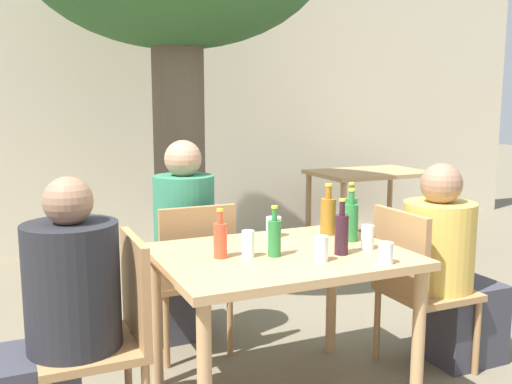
# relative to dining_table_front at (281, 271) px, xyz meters

# --- Properties ---
(cafe_building_wall) EXTENTS (10.00, 0.08, 2.80)m
(cafe_building_wall) POSITION_rel_dining_table_front_xyz_m (0.00, 3.43, 0.73)
(cafe_building_wall) COLOR beige
(cafe_building_wall) RESTS_ON ground_plane
(dining_table_front) EXTENTS (1.17, 0.89, 0.76)m
(dining_table_front) POSITION_rel_dining_table_front_xyz_m (0.00, 0.00, 0.00)
(dining_table_front) COLOR tan
(dining_table_front) RESTS_ON ground_plane
(dining_table_back) EXTENTS (1.19, 0.80, 0.76)m
(dining_table_back) POSITION_rel_dining_table_front_xyz_m (2.30, 2.55, -0.01)
(dining_table_back) COLOR tan
(dining_table_back) RESTS_ON ground_plane
(patio_chair_0) EXTENTS (0.44, 0.44, 0.91)m
(patio_chair_0) POSITION_rel_dining_table_front_xyz_m (-0.82, 0.00, -0.15)
(patio_chair_0) COLOR #A87A4C
(patio_chair_0) RESTS_ON ground_plane
(patio_chair_1) EXTENTS (0.44, 0.44, 0.91)m
(patio_chair_1) POSITION_rel_dining_table_front_xyz_m (0.82, 0.00, -0.15)
(patio_chair_1) COLOR #A87A4C
(patio_chair_1) RESTS_ON ground_plane
(patio_chair_2) EXTENTS (0.44, 0.44, 0.91)m
(patio_chair_2) POSITION_rel_dining_table_front_xyz_m (-0.23, 0.68, -0.15)
(patio_chair_2) COLOR #A87A4C
(patio_chair_2) RESTS_ON ground_plane
(person_seated_0) EXTENTS (0.59, 0.39, 1.18)m
(person_seated_0) POSITION_rel_dining_table_front_xyz_m (-1.05, -0.00, -0.13)
(person_seated_0) COLOR #383842
(person_seated_0) RESTS_ON ground_plane
(person_seated_1) EXTENTS (0.60, 0.39, 1.15)m
(person_seated_1) POSITION_rel_dining_table_front_xyz_m (1.05, -0.00, -0.15)
(person_seated_1) COLOR #383842
(person_seated_1) RESTS_ON ground_plane
(person_seated_2) EXTENTS (0.36, 0.58, 1.26)m
(person_seated_2) POSITION_rel_dining_table_front_xyz_m (-0.23, 0.91, -0.10)
(person_seated_2) COLOR #383842
(person_seated_2) RESTS_ON ground_plane
(wine_bottle_0) EXTENTS (0.07, 0.07, 0.27)m
(wine_bottle_0) POSITION_rel_dining_table_front_xyz_m (0.24, -0.15, 0.20)
(wine_bottle_0) COLOR #331923
(wine_bottle_0) RESTS_ON dining_table_front
(green_bottle_1) EXTENTS (0.06, 0.06, 0.24)m
(green_bottle_1) POSITION_rel_dining_table_front_xyz_m (-0.06, -0.05, 0.19)
(green_bottle_1) COLOR #287A38
(green_bottle_1) RESTS_ON dining_table_front
(green_bottle_2) EXTENTS (0.07, 0.07, 0.27)m
(green_bottle_2) POSITION_rel_dining_table_front_xyz_m (0.43, 0.05, 0.20)
(green_bottle_2) COLOR #287A38
(green_bottle_2) RESTS_ON dining_table_front
(soda_bottle_3) EXTENTS (0.06, 0.06, 0.23)m
(soda_bottle_3) POSITION_rel_dining_table_front_xyz_m (-0.30, 0.03, 0.19)
(soda_bottle_3) COLOR #DB4C2D
(soda_bottle_3) RESTS_ON dining_table_front
(amber_bottle_4) EXTENTS (0.08, 0.08, 0.28)m
(amber_bottle_4) POSITION_rel_dining_table_front_xyz_m (0.40, 0.23, 0.20)
(amber_bottle_4) COLOR #9E661E
(amber_bottle_4) RESTS_ON dining_table_front
(green_bottle_5) EXTENTS (0.06, 0.06, 0.29)m
(green_bottle_5) POSITION_rel_dining_table_front_xyz_m (0.49, 0.14, 0.21)
(green_bottle_5) COLOR #287A38
(green_bottle_5) RESTS_ON dining_table_front
(drinking_glass_0) EXTENTS (0.06, 0.06, 0.12)m
(drinking_glass_0) POSITION_rel_dining_table_front_xyz_m (0.41, -0.12, 0.16)
(drinking_glass_0) COLOR silver
(drinking_glass_0) RESTS_ON dining_table_front
(drinking_glass_1) EXTENTS (0.07, 0.07, 0.12)m
(drinking_glass_1) POSITION_rel_dining_table_front_xyz_m (0.09, -0.21, 0.15)
(drinking_glass_1) COLOR silver
(drinking_glass_1) RESTS_ON dining_table_front
(drinking_glass_2) EXTENTS (0.06, 0.06, 0.13)m
(drinking_glass_2) POSITION_rel_dining_table_front_xyz_m (-0.18, -0.02, 0.16)
(drinking_glass_2) COLOR white
(drinking_glass_2) RESTS_ON dining_table_front
(drinking_glass_3) EXTENTS (0.07, 0.07, 0.10)m
(drinking_glass_3) POSITION_rel_dining_table_front_xyz_m (0.34, -0.37, 0.14)
(drinking_glass_3) COLOR white
(drinking_glass_3) RESTS_ON dining_table_front
(drinking_glass_4) EXTENTS (0.08, 0.08, 0.11)m
(drinking_glass_4) POSITION_rel_dining_table_front_xyz_m (0.11, 0.31, 0.15)
(drinking_glass_4) COLOR silver
(drinking_glass_4) RESTS_ON dining_table_front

